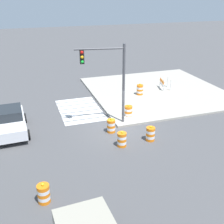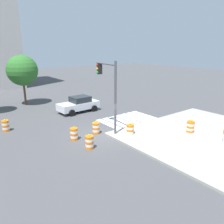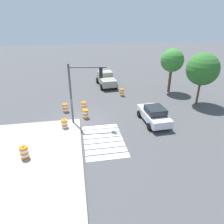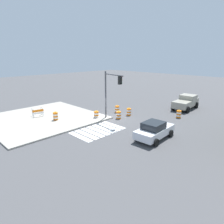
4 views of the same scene
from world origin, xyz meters
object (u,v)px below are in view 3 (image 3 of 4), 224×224
(sports_car, at_px, (154,115))
(street_tree_streetside_near, at_px, (203,69))
(pickup_truck, at_px, (106,79))
(traffic_barrel_median_far, at_px, (85,114))
(traffic_barrel_crosswalk_end, at_px, (122,92))
(traffic_barrel_on_sidewalk, at_px, (24,152))
(traffic_barrel_near_corner, at_px, (65,108))
(street_tree_streetside_mid, at_px, (172,61))
(traffic_barrel_far_curb, at_px, (65,124))
(traffic_light_pole, at_px, (83,84))
(traffic_barrel_median_near, at_px, (84,106))

(sports_car, height_order, street_tree_streetside_near, street_tree_streetside_near)
(pickup_truck, distance_m, traffic_barrel_median_far, 10.94)
(traffic_barrel_crosswalk_end, relative_size, traffic_barrel_on_sidewalk, 1.00)
(pickup_truck, relative_size, traffic_barrel_on_sidewalk, 5.15)
(traffic_barrel_near_corner, distance_m, street_tree_streetside_mid, 14.54)
(traffic_barrel_far_curb, height_order, traffic_light_pole, traffic_light_pole)
(street_tree_streetside_near, bearing_deg, street_tree_streetside_mid, -162.01)
(traffic_barrel_median_near, xyz_separation_m, traffic_barrel_median_far, (1.97, 0.04, 0.00))
(traffic_light_pole, height_order, street_tree_streetside_near, street_tree_streetside_near)
(traffic_barrel_median_far, relative_size, traffic_barrel_on_sidewalk, 1.00)
(traffic_barrel_near_corner, bearing_deg, street_tree_streetside_near, 88.32)
(traffic_barrel_near_corner, xyz_separation_m, traffic_barrel_far_curb, (3.72, 0.03, 0.00))
(traffic_barrel_near_corner, relative_size, street_tree_streetside_mid, 0.18)
(traffic_barrel_far_curb, xyz_separation_m, traffic_light_pole, (-0.69, 1.87, 3.46))
(traffic_barrel_crosswalk_end, relative_size, traffic_barrel_median_near, 1.00)
(sports_car, distance_m, traffic_barrel_median_far, 6.68)
(traffic_barrel_crosswalk_end, distance_m, traffic_barrel_median_far, 7.41)
(traffic_barrel_near_corner, bearing_deg, traffic_light_pole, 32.23)
(pickup_truck, bearing_deg, street_tree_streetside_mid, 60.52)
(traffic_barrel_crosswalk_end, bearing_deg, traffic_light_pole, -37.19)
(traffic_barrel_median_near, relative_size, traffic_barrel_on_sidewalk, 1.00)
(pickup_truck, bearing_deg, street_tree_streetside_near, 46.27)
(traffic_barrel_far_curb, relative_size, traffic_barrel_on_sidewalk, 1.00)
(traffic_barrel_far_curb, bearing_deg, traffic_barrel_median_far, 133.37)
(traffic_barrel_median_near, distance_m, street_tree_streetside_near, 13.47)
(traffic_barrel_median_near, bearing_deg, traffic_barrel_crosswalk_end, 125.21)
(street_tree_streetside_near, relative_size, street_tree_streetside_mid, 1.03)
(traffic_barrel_on_sidewalk, bearing_deg, traffic_barrel_crosswalk_end, 139.74)
(pickup_truck, xyz_separation_m, traffic_barrel_median_far, (10.30, -3.65, -0.52))
(sports_car, relative_size, traffic_barrel_median_near, 4.28)
(traffic_barrel_far_curb, height_order, street_tree_streetside_mid, street_tree_streetside_mid)
(pickup_truck, distance_m, traffic_barrel_on_sidewalk, 18.11)
(pickup_truck, bearing_deg, traffic_barrel_median_far, -19.53)
(traffic_barrel_on_sidewalk, height_order, traffic_light_pole, traffic_light_pole)
(sports_car, height_order, traffic_barrel_near_corner, sports_car)
(traffic_barrel_median_far, height_order, street_tree_streetside_near, street_tree_streetside_near)
(traffic_barrel_on_sidewalk, bearing_deg, traffic_barrel_near_corner, 161.18)
(traffic_barrel_near_corner, bearing_deg, traffic_barrel_on_sidewalk, -18.82)
(traffic_barrel_far_curb, bearing_deg, traffic_barrel_crosswalk_end, 136.71)
(street_tree_streetside_mid, bearing_deg, traffic_barrel_crosswalk_end, -86.71)
(traffic_barrel_median_far, relative_size, traffic_barrel_far_curb, 1.00)
(pickup_truck, relative_size, street_tree_streetside_near, 0.91)
(pickup_truck, height_order, street_tree_streetside_mid, street_tree_streetside_mid)
(traffic_light_pole, xyz_separation_m, street_tree_streetside_mid, (-7.03, 11.58, 0.24))
(traffic_barrel_median_far, bearing_deg, traffic_barrel_far_curb, -46.63)
(traffic_barrel_median_near, bearing_deg, traffic_barrel_on_sidewalk, -30.45)
(pickup_truck, bearing_deg, traffic_barrel_crosswalk_end, 15.24)
(traffic_barrel_crosswalk_end, bearing_deg, traffic_barrel_near_corner, -62.42)
(traffic_barrel_median_far, bearing_deg, street_tree_streetside_near, 96.29)
(traffic_barrel_far_curb, bearing_deg, street_tree_streetside_near, 102.42)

